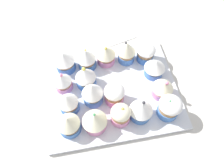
% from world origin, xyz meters
% --- Properties ---
extents(ground_plane, '(1.80, 1.80, 0.03)m').
position_xyz_m(ground_plane, '(0.00, 0.00, -0.01)').
color(ground_plane, beige).
extents(baking_tray, '(0.33, 0.40, 0.01)m').
position_xyz_m(baking_tray, '(0.00, 0.00, 0.01)').
color(baking_tray, silver).
rests_on(baking_tray, ground_plane).
extents(cupcake_0, '(0.07, 0.07, 0.07)m').
position_xyz_m(cupcake_0, '(-0.11, -0.13, 0.05)').
color(cupcake_0, '#477AC6').
rests_on(cupcake_0, baking_tray).
extents(cupcake_1, '(0.05, 0.05, 0.07)m').
position_xyz_m(cupcake_1, '(-0.03, -0.14, 0.05)').
color(cupcake_1, pink).
rests_on(cupcake_1, baking_tray).
extents(cupcake_2, '(0.06, 0.06, 0.07)m').
position_xyz_m(cupcake_2, '(0.04, -0.13, 0.05)').
color(cupcake_2, '#477AC6').
rests_on(cupcake_2, baking_tray).
extents(cupcake_3, '(0.06, 0.06, 0.07)m').
position_xyz_m(cupcake_3, '(0.10, -0.14, 0.05)').
color(cupcake_3, '#477AC6').
rests_on(cupcake_3, baking_tray).
extents(cupcake_4, '(0.06, 0.06, 0.08)m').
position_xyz_m(cupcake_4, '(-0.10, -0.06, 0.05)').
color(cupcake_4, '#477AC6').
rests_on(cupcake_4, baking_tray).
extents(cupcake_5, '(0.06, 0.06, 0.08)m').
position_xyz_m(cupcake_5, '(-0.03, -0.07, 0.05)').
color(cupcake_5, '#477AC6').
rests_on(cupcake_5, baking_tray).
extents(cupcake_6, '(0.06, 0.06, 0.08)m').
position_xyz_m(cupcake_6, '(0.03, -0.06, 0.05)').
color(cupcake_6, '#477AC6').
rests_on(cupcake_6, baking_tray).
extents(cupcake_7, '(0.07, 0.07, 0.07)m').
position_xyz_m(cupcake_7, '(0.11, -0.07, 0.05)').
color(cupcake_7, pink).
rests_on(cupcake_7, baking_tray).
extents(cupcake_8, '(0.06, 0.06, 0.07)m').
position_xyz_m(cupcake_8, '(-0.11, 0.00, 0.05)').
color(cupcake_8, pink).
rests_on(cupcake_8, baking_tray).
extents(cupcake_9, '(0.06, 0.06, 0.07)m').
position_xyz_m(cupcake_9, '(0.04, 0.00, 0.05)').
color(cupcake_9, pink).
rests_on(cupcake_9, baking_tray).
extents(cupcake_10, '(0.05, 0.05, 0.07)m').
position_xyz_m(cupcake_10, '(0.10, 0.01, 0.04)').
color(cupcake_10, pink).
rests_on(cupcake_10, baking_tray).
extents(cupcake_11, '(0.06, 0.06, 0.08)m').
position_xyz_m(cupcake_11, '(-0.10, 0.07, 0.05)').
color(cupcake_11, '#477AC6').
rests_on(cupcake_11, baking_tray).
extents(cupcake_12, '(0.07, 0.07, 0.07)m').
position_xyz_m(cupcake_12, '(0.10, 0.06, 0.05)').
color(cupcake_12, '#477AC6').
rests_on(cupcake_12, baking_tray).
extents(cupcake_13, '(0.06, 0.06, 0.06)m').
position_xyz_m(cupcake_13, '(-0.10, 0.13, 0.04)').
color(cupcake_13, '#477AC6').
rests_on(cupcake_13, baking_tray).
extents(cupcake_14, '(0.06, 0.06, 0.06)m').
position_xyz_m(cupcake_14, '(-0.03, 0.14, 0.05)').
color(cupcake_14, '#477AC6').
rests_on(cupcake_14, baking_tray).
extents(cupcake_15, '(0.06, 0.06, 0.07)m').
position_xyz_m(cupcake_15, '(0.04, 0.14, 0.05)').
color(cupcake_15, pink).
rests_on(cupcake_15, baking_tray).
extents(cupcake_16, '(0.06, 0.06, 0.07)m').
position_xyz_m(cupcake_16, '(0.11, 0.14, 0.05)').
color(cupcake_16, '#477AC6').
rests_on(cupcake_16, baking_tray).
extents(napkin, '(0.17, 0.17, 0.01)m').
position_xyz_m(napkin, '(-0.26, 0.04, 0.00)').
color(napkin, white).
rests_on(napkin, ground_plane).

